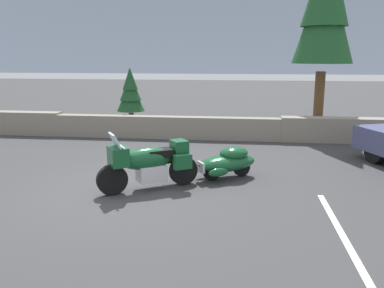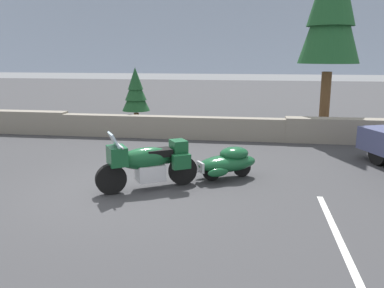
{
  "view_description": "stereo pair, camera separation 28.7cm",
  "coord_description": "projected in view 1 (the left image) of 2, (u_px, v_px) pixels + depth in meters",
  "views": [
    {
      "loc": [
        2.62,
        -8.08,
        2.92
      ],
      "look_at": [
        1.49,
        1.18,
        0.85
      ],
      "focal_mm": 37.74,
      "sensor_mm": 36.0,
      "label": 1
    },
    {
      "loc": [
        2.91,
        -8.05,
        2.92
      ],
      "look_at": [
        1.49,
        1.18,
        0.85
      ],
      "focal_mm": 37.74,
      "sensor_mm": 36.0,
      "label": 2
    }
  ],
  "objects": [
    {
      "name": "ground_plane",
      "position": [
        118.0,
        192.0,
        8.78
      ],
      "size": [
        80.0,
        80.0,
        0.0
      ],
      "primitive_type": "plane",
      "color": "#38383A"
    },
    {
      "name": "distant_ridgeline",
      "position": [
        232.0,
        34.0,
        99.96
      ],
      "size": [
        240.0,
        80.0,
        16.0
      ],
      "primitive_type": "cube",
      "color": "#99A8BF",
      "rests_on": "ground"
    },
    {
      "name": "touring_motorcycle",
      "position": [
        149.0,
        162.0,
        8.8
      ],
      "size": [
        2.03,
        1.46,
        1.33
      ],
      "color": "black",
      "rests_on": "ground"
    },
    {
      "name": "car_shaped_trailer",
      "position": [
        228.0,
        162.0,
        9.68
      ],
      "size": [
        2.06,
        1.48,
        0.76
      ],
      "color": "black",
      "rests_on": "ground"
    },
    {
      "name": "parking_stripe_marker",
      "position": [
        340.0,
        231.0,
        6.81
      ],
      "size": [
        0.12,
        3.6,
        0.01
      ],
      "primitive_type": "cube",
      "color": "silver",
      "rests_on": "ground"
    },
    {
      "name": "pine_tree_secondary",
      "position": [
        130.0,
        92.0,
        15.42
      ],
      "size": [
        1.07,
        1.07,
        2.46
      ],
      "color": "brown",
      "rests_on": "ground"
    },
    {
      "name": "stone_guard_wall",
      "position": [
        174.0,
        127.0,
        14.36
      ],
      "size": [
        24.0,
        0.58,
        0.85
      ],
      "color": "gray",
      "rests_on": "ground"
    }
  ]
}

